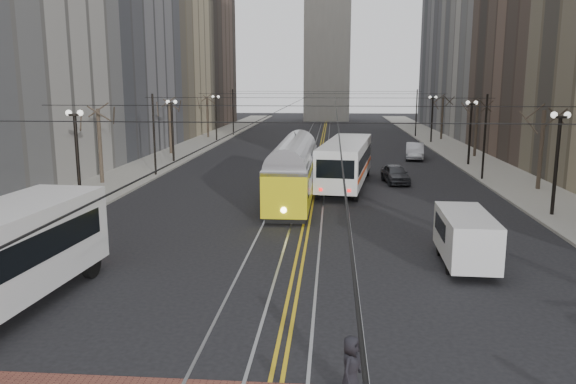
% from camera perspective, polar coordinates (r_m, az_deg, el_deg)
% --- Properties ---
extents(ground, '(260.00, 260.00, 0.00)m').
position_cam_1_polar(ground, '(15.73, -0.86, -17.03)').
color(ground, black).
rests_on(ground, ground).
extents(sidewalk_left, '(5.00, 140.00, 0.15)m').
position_cam_1_polar(sidewalk_left, '(61.49, -10.91, 3.94)').
color(sidewalk_left, gray).
rests_on(sidewalk_left, ground).
extents(sidewalk_right, '(5.00, 140.00, 0.15)m').
position_cam_1_polar(sidewalk_right, '(60.84, 17.54, 3.55)').
color(sidewalk_right, gray).
rests_on(sidewalk_right, ground).
extents(streetcar_rails, '(4.80, 130.00, 0.02)m').
position_cam_1_polar(streetcar_rails, '(59.30, 3.24, 3.80)').
color(streetcar_rails, gray).
rests_on(streetcar_rails, ground).
extents(centre_lines, '(0.42, 130.00, 0.01)m').
position_cam_1_polar(centre_lines, '(59.30, 3.24, 3.80)').
color(centre_lines, gold).
rests_on(centre_lines, ground).
extents(building_left_far, '(16.00, 20.00, 40.00)m').
position_cam_1_polar(building_left_far, '(104.14, -10.94, 17.73)').
color(building_left_far, brown).
rests_on(building_left_far, ground).
extents(building_right_far, '(16.00, 20.00, 40.00)m').
position_cam_1_polar(building_right_far, '(103.49, 18.92, 17.40)').
color(building_right_far, slate).
rests_on(building_right_far, ground).
extents(lamp_posts, '(27.60, 57.20, 5.60)m').
position_cam_1_polar(lamp_posts, '(42.85, 2.76, 4.81)').
color(lamp_posts, black).
rests_on(lamp_posts, ground).
extents(street_trees, '(31.68, 53.28, 5.60)m').
position_cam_1_polar(street_trees, '(49.31, 3.00, 5.62)').
color(street_trees, '#382D23').
rests_on(street_trees, ground).
extents(trolley_wires, '(25.96, 120.00, 6.60)m').
position_cam_1_polar(trolley_wires, '(48.81, 3.00, 6.71)').
color(trolley_wires, black).
rests_on(trolley_wires, ground).
extents(streetcar, '(2.55, 13.26, 3.12)m').
position_cam_1_polar(streetcar, '(35.60, 0.55, 1.55)').
color(streetcar, yellow).
rests_on(streetcar, ground).
extents(rear_bus, '(4.35, 12.93, 3.31)m').
position_cam_1_polar(rear_bus, '(40.90, 5.91, 2.85)').
color(rear_bus, white).
rests_on(rear_bus, ground).
extents(cargo_van, '(2.05, 4.97, 2.17)m').
position_cam_1_polar(cargo_van, '(24.19, 17.58, -4.66)').
color(cargo_van, silver).
rests_on(cargo_van, ground).
extents(sedan_grey, '(2.13, 4.27, 1.40)m').
position_cam_1_polar(sedan_grey, '(43.01, 10.84, 1.83)').
color(sedan_grey, '#383A3F').
rests_on(sedan_grey, ground).
extents(sedan_silver, '(2.33, 5.03, 1.60)m').
position_cam_1_polar(sedan_silver, '(57.22, 12.76, 4.09)').
color(sedan_silver, '#B7B8BF').
rests_on(sedan_silver, ground).
extents(pedestrian_a, '(0.75, 0.89, 1.55)m').
position_cam_1_polar(pedestrian_a, '(13.99, 6.42, -17.24)').
color(pedestrian_a, black).
rests_on(pedestrian_a, crosswalk_band).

